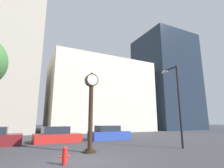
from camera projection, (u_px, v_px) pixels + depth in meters
name	position (u px, v px, depth m)	size (l,w,h in m)	color
ground_plane	(81.00, 161.00, 7.83)	(200.00, 200.00, 0.00)	#38383D
building_storefront_row	(98.00, 97.00, 34.75)	(18.91, 12.00, 13.23)	beige
building_glass_modern	(166.00, 82.00, 43.51)	(12.43, 12.00, 22.89)	#1E2838
street_clock	(91.00, 107.00, 10.60)	(0.80, 0.80, 4.81)	black
car_red	(57.00, 136.00, 15.12)	(3.99, 2.15, 1.35)	red
car_blue	(109.00, 134.00, 17.45)	(4.10, 1.96, 1.36)	#28429E
fire_hydrant_near	(65.00, 155.00, 7.26)	(0.47, 0.20, 0.72)	red
street_lamp_right	(174.00, 91.00, 12.79)	(0.36, 1.57, 5.81)	black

